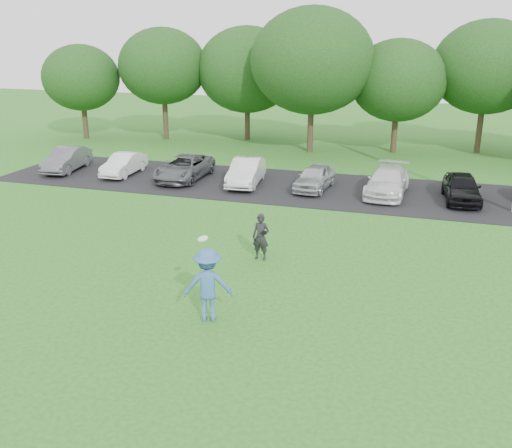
{
  "coord_description": "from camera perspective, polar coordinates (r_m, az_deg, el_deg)",
  "views": [
    {
      "loc": [
        5.07,
        -13.11,
        7.22
      ],
      "look_at": [
        0.0,
        3.5,
        1.3
      ],
      "focal_mm": 40.0,
      "sensor_mm": 36.0,
      "label": 1
    }
  ],
  "objects": [
    {
      "name": "parking_lot",
      "position": [
        27.56,
        5.78,
        3.57
      ],
      "size": [
        32.0,
        6.5,
        0.03
      ],
      "primitive_type": "cube",
      "color": "black",
      "rests_on": "ground"
    },
    {
      "name": "tree_row",
      "position": [
        36.12,
        11.67,
        14.79
      ],
      "size": [
        42.39,
        9.85,
        8.64
      ],
      "color": "#38281C",
      "rests_on": "ground"
    },
    {
      "name": "frisbee_player",
      "position": [
        14.84,
        -4.83,
        -6.06
      ],
      "size": [
        1.45,
        1.1,
        2.31
      ],
      "color": "#37639D",
      "rests_on": "ground"
    },
    {
      "name": "camera_bystander",
      "position": [
        18.71,
        0.49,
        -1.3
      ],
      "size": [
        0.59,
        0.44,
        1.57
      ],
      "color": "black",
      "rests_on": "ground"
    },
    {
      "name": "ground",
      "position": [
        15.81,
        -3.74,
        -8.41
      ],
      "size": [
        100.0,
        100.0,
        0.0
      ],
      "primitive_type": "plane",
      "color": "#23661D",
      "rests_on": "ground"
    },
    {
      "name": "parked_cars",
      "position": [
        27.32,
        4.81,
        4.79
      ],
      "size": [
        28.32,
        4.41,
        1.26
      ],
      "color": "#585A5F",
      "rests_on": "parking_lot"
    }
  ]
}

